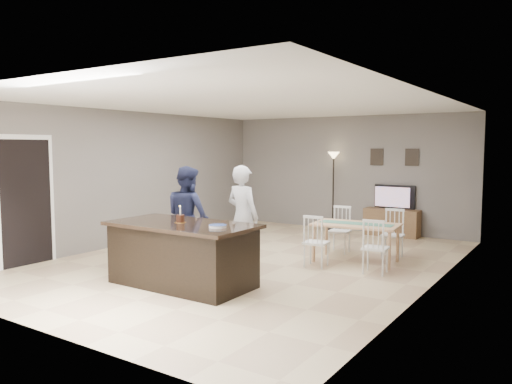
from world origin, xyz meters
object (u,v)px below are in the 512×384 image
Objects in this scene: television at (393,197)px; man at (188,216)px; woman at (243,217)px; plate_stack at (218,226)px; kitchen_island at (182,254)px; floor_lamp at (333,170)px; tv_console at (392,222)px; birthday_cake at (180,218)px; dining_table at (356,230)px.

man reaches higher than television.
woman is 6.96× the size of plate_stack.
floor_lamp is (-0.24, 5.59, 0.99)m from kitchen_island.
floor_lamp reaches higher than plate_stack.
television is at bearing 77.99° from kitchen_island.
woman reaches higher than man.
birthday_cake is at bearing -102.66° from tv_console.
plate_stack is 2.92m from dining_table.
tv_console is 0.65× the size of floor_lamp.
tv_console is 5.03m from man.
man is 6.90× the size of plate_stack.
television reaches higher than dining_table.
floor_lamp is at bearing -78.80° from woman.
woman is at bearing -104.52° from tv_console.
plate_stack is at bearing 84.73° from television.
kitchen_island is at bearing 77.99° from television.
television is at bearing 89.68° from dining_table.
television is at bearing 84.73° from plate_stack.
plate_stack is 5.73m from floor_lamp.
floor_lamp reaches higher than birthday_cake.
woman reaches higher than birthday_cake.
kitchen_island is 1.41m from woman.
tv_console is 5.67m from plate_stack.
floor_lamp is (-0.34, 4.24, 0.60)m from woman.
floor_lamp is at bearing 91.95° from birthday_cake.
floor_lamp is at bearing 92.42° from kitchen_island.
tv_console is 2.87m from dining_table.
dining_table is (2.24, 1.77, -0.28)m from man.
birthday_cake is 1.03× the size of plate_stack.
plate_stack is at bearing 161.68° from man.
dining_table is (0.31, -2.91, -0.31)m from television.
television is 5.06m from man.
kitchen_island is 0.82m from plate_stack.
floor_lamp is at bearing 99.19° from plate_stack.
woman reaches higher than kitchen_island.
woman is 0.90× the size of floor_lamp.
woman is 0.92m from man.
plate_stack is at bearing -80.81° from floor_lamp.
birthday_cake reaches higher than kitchen_island.
kitchen_island is at bearing -125.46° from dining_table.
television is at bearing 1.99° from floor_lamp.
woman is at bearing -137.76° from man.
woman is 1.51m from plate_stack.
dining_table is (1.56, 2.71, -0.41)m from birthday_cake.
floor_lamp is (0.49, 4.63, 0.61)m from man.
man is 0.95× the size of dining_table.
man is 0.90× the size of floor_lamp.
television is (1.20, 5.64, 0.41)m from kitchen_island.
man reaches higher than tv_console.
kitchen_island is 1.28× the size of woman.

